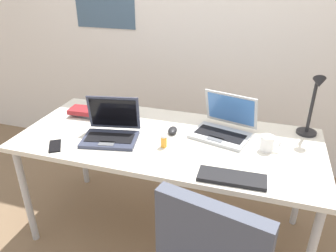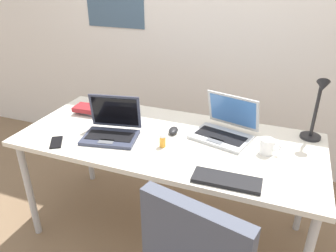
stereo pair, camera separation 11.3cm
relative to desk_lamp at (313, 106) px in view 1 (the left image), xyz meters
The scene contains 12 objects.
ground_plane 1.26m from the desk_lamp, 160.97° to the right, with size 12.00×12.00×0.00m, color #7A6047.
wall_back 1.21m from the desk_lamp, 134.21° to the left, with size 6.00×0.13×2.60m.
desk 0.88m from the desk_lamp, 160.97° to the right, with size 1.80×0.80×0.74m.
desk_lamp is the anchor object (origin of this frame).
laptop_front_left 1.20m from the desk_lamp, 161.48° to the right, with size 0.36×0.31×0.24m.
laptop_mid_desk 0.53m from the desk_lamp, 165.20° to the right, with size 0.40×0.37×0.24m.
external_keyboard 0.72m from the desk_lamp, 122.68° to the right, with size 0.33×0.12×0.02m, color black.
computer_mouse 0.84m from the desk_lamp, 165.52° to the right, with size 0.06×0.10×0.03m, color black.
cell_phone 1.51m from the desk_lamp, 157.63° to the right, with size 0.06×0.14×0.01m, color black.
pill_bottle 0.89m from the desk_lamp, 154.14° to the right, with size 0.04×0.04×0.08m.
book_stack 1.45m from the desk_lamp, behind, with size 0.23×0.16×0.05m.
coffee_mug 0.37m from the desk_lamp, 132.66° to the right, with size 0.11×0.08×0.09m.
Camera 1 is at (0.51, -1.64, 1.68)m, focal length 34.76 mm.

